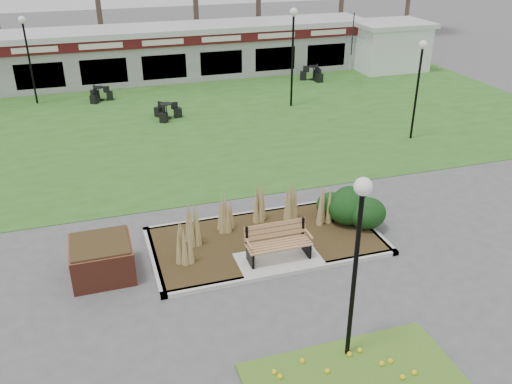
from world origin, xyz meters
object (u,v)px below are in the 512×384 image
object	(u,v)px
lamp_post_far_right	(293,36)
bistro_set_b	(100,96)
lamp_post_near_left	(359,233)
bistro_set_d	(313,75)
brick_planter	(102,259)
bistro_set_a	(167,113)
lamp_post_mid_right	(420,68)
service_hut	(390,45)
lamp_post_far_left	(26,41)
food_pavilion	(160,53)
park_bench	(278,242)
patio_umbrella	(351,53)

from	to	relation	value
lamp_post_far_right	bistro_set_b	bearing A→B (deg)	157.06
lamp_post_near_left	bistro_set_d	xyz separation A→B (m)	(7.99, 20.50, -2.68)
bistro_set_b	brick_planter	bearing A→B (deg)	-92.83
bistro_set_a	bistro_set_d	xyz separation A→B (m)	(9.04, 4.28, 0.02)
bistro_set_d	lamp_post_near_left	bearing A→B (deg)	-111.29
brick_planter	bistro_set_b	bearing A→B (deg)	87.17
lamp_post_mid_right	bistro_set_b	world-z (taller)	lamp_post_mid_right
service_hut	lamp_post_far_left	world-z (taller)	lamp_post_far_left
food_pavilion	service_hut	xyz separation A→B (m)	(13.50, -1.96, -0.03)
food_pavilion	service_hut	bearing A→B (deg)	-8.27
park_bench	patio_umbrella	bearing A→B (deg)	57.64
lamp_post_near_left	patio_umbrella	xyz separation A→B (m)	(9.54, 19.08, -1.24)
bistro_set_b	lamp_post_near_left	bearing A→B (deg)	-79.23
food_pavilion	bistro_set_a	size ratio (longest dim) A/B	18.63
food_pavilion	patio_umbrella	xyz separation A→B (m)	(9.71, -4.39, 0.24)
bistro_set_b	bistro_set_d	bearing A→B (deg)	2.26
food_pavilion	lamp_post_mid_right	world-z (taller)	lamp_post_mid_right
food_pavilion	bistro_set_b	size ratio (longest dim) A/B	19.10
brick_planter	lamp_post_near_left	world-z (taller)	lamp_post_near_left
bistro_set_a	bistro_set_b	world-z (taller)	bistro_set_a
service_hut	lamp_post_far_right	distance (m)	9.97
service_hut	lamp_post_far_right	bearing A→B (deg)	-147.87
lamp_post_far_left	lamp_post_mid_right	bearing A→B (deg)	-33.43
lamp_post_near_left	lamp_post_far_right	size ratio (longest dim) A/B	0.88
bistro_set_a	lamp_post_far_right	bearing A→B (deg)	0.67
food_pavilion	lamp_post_near_left	xyz separation A→B (m)	(0.18, -23.46, 1.48)
lamp_post_near_left	lamp_post_far_right	world-z (taller)	lamp_post_far_right
service_hut	patio_umbrella	world-z (taller)	service_hut
lamp_post_far_left	bistro_set_a	world-z (taller)	lamp_post_far_left
park_bench	bistro_set_d	size ratio (longest dim) A/B	1.19
park_bench	service_hut	distance (m)	22.32
bistro_set_a	lamp_post_far_left	bearing A→B (deg)	143.33
food_pavilion	bistro_set_d	world-z (taller)	food_pavilion
lamp_post_far_left	bistro_set_a	bearing A→B (deg)	-36.67
park_bench	lamp_post_near_left	bearing A→B (deg)	-87.31
food_pavilion	service_hut	world-z (taller)	food_pavilion
lamp_post_mid_right	lamp_post_far_left	bearing A→B (deg)	146.57
service_hut	lamp_post_near_left	xyz separation A→B (m)	(-13.32, -21.50, 1.50)
bistro_set_a	bistro_set_b	bearing A→B (deg)	125.89
brick_planter	bistro_set_d	xyz separation A→B (m)	(12.57, 16.00, -0.20)
lamp_post_mid_right	lamp_post_far_left	distance (m)	17.92
patio_umbrella	lamp_post_far_right	bearing A→B (deg)	-148.29
lamp_post_far_left	bistro_set_b	xyz separation A→B (m)	(2.99, -0.47, -2.80)
lamp_post_near_left	lamp_post_mid_right	world-z (taller)	lamp_post_near_left
lamp_post_far_right	lamp_post_far_left	distance (m)	12.56
lamp_post_mid_right	patio_umbrella	xyz separation A→B (m)	(1.38, 8.45, -1.20)
bistro_set_a	brick_planter	bearing A→B (deg)	-106.74
park_bench	lamp_post_near_left	distance (m)	4.44
park_bench	lamp_post_mid_right	size ratio (longest dim) A/B	0.42
service_hut	bistro_set_b	distance (m)	17.24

